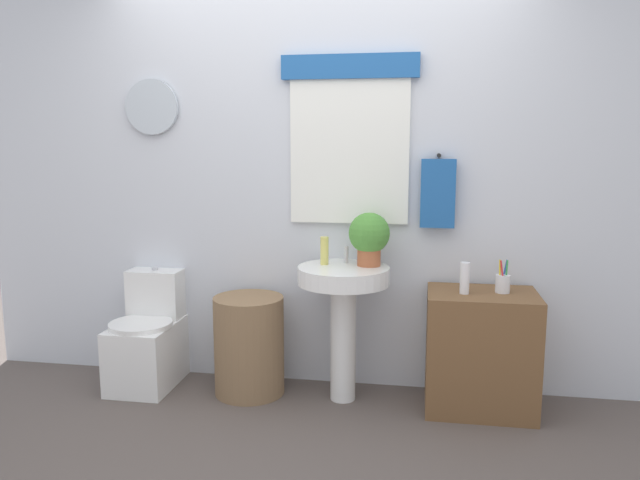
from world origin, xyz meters
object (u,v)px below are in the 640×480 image
Objects in this scene: toilet at (148,341)px; laundry_hamper at (249,345)px; potted_plant at (369,236)px; toothbrush_cup at (503,283)px; lotion_bottle at (465,278)px; pedestal_sink at (343,299)px; soap_bottle at (324,251)px; wooden_cabinet at (481,351)px.

toilet is 1.21× the size of laundry_hamper.
toilet is 1.54m from potted_plant.
toothbrush_cup reaches higher than toilet.
lotion_bottle reaches higher than toilet.
pedestal_sink is 4.88× the size of soap_bottle.
laundry_hamper is 3.23× the size of toothbrush_cup.
toothbrush_cup is (0.11, 0.02, 0.40)m from wooden_cabinet.
laundry_hamper is at bearing -2.67° from toilet.
soap_bottle is at bearing 176.84° from wooden_cabinet.
lotion_bottle is (1.25, -0.04, 0.47)m from laundry_hamper.
laundry_hamper is 1.53m from toothbrush_cup.
pedestal_sink is at bearing -178.71° from toothbrush_cup.
pedestal_sink is (1.24, -0.03, 0.33)m from toilet.
soap_bottle reaches higher than laundry_hamper.
potted_plant is at bearing 169.49° from lotion_bottle.
pedestal_sink is at bearing 180.00° from wooden_cabinet.
potted_plant is 1.67× the size of toothbrush_cup.
wooden_cabinet is 0.44m from lotion_bottle.
wooden_cabinet is 2.20× the size of potted_plant.
toothbrush_cup is at bearing -3.04° from potted_plant.
laundry_hamper is at bearing 178.17° from lotion_bottle.
toilet is 0.90× the size of pedestal_sink.
laundry_hamper is at bearing 180.00° from wooden_cabinet.
wooden_cabinet is 0.91m from potted_plant.
soap_bottle is 1.02m from toothbrush_cup.
lotion_bottle is 0.95× the size of toothbrush_cup.
potted_plant is 1.77× the size of lotion_bottle.
toothbrush_cup is at bearing 0.79° from laundry_hamper.
potted_plant reaches higher than laundry_hamper.
pedestal_sink reaches higher than toilet.
laundry_hamper is at bearing -180.00° from pedestal_sink.
toothbrush_cup is at bearing -0.29° from toilet.
laundry_hamper is (0.66, -0.03, 0.02)m from toilet.
toilet reaches higher than wooden_cabinet.
soap_bottle is (0.45, 0.05, 0.59)m from laundry_hamper.
pedestal_sink is 0.70m from lotion_bottle.
pedestal_sink is 2.59× the size of potted_plant.
lotion_bottle is (0.80, -0.09, -0.11)m from soap_bottle.
lotion_bottle is (0.68, -0.04, 0.16)m from pedestal_sink.
soap_bottle is 0.89× the size of toothbrush_cup.
soap_bottle is at bearing 157.38° from pedestal_sink.
toothbrush_cup is at bearing 1.29° from pedestal_sink.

